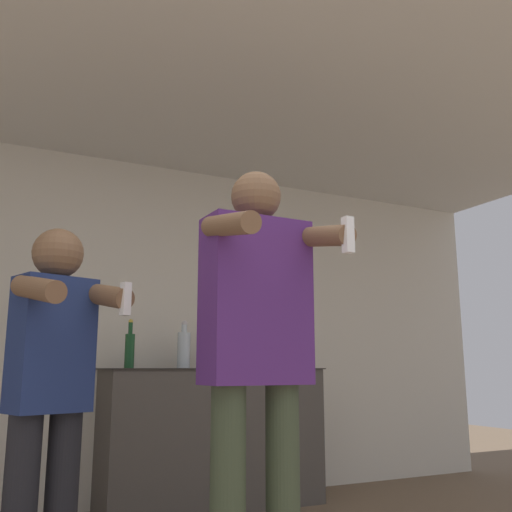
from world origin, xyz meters
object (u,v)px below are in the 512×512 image
person_woman_foreground (257,348)px  person_man_side (50,384)px  bottle_clear_vodka (269,358)px  bottle_amber_bourbon (286,354)px  bottle_red_label (130,349)px  bottle_brown_liquor (184,348)px  bottle_dark_rum (222,355)px

person_woman_foreground → person_man_side: 0.93m
bottle_clear_vodka → person_woman_foreground: person_woman_foreground is taller
person_man_side → person_woman_foreground: bearing=-38.4°
bottle_clear_vodka → person_woman_foreground: (-1.02, -1.87, -0.00)m
bottle_amber_bourbon → bottle_red_label: bottle_red_label is taller
person_man_side → bottle_brown_liquor: bearing=51.2°
bottle_amber_bourbon → bottle_dark_rum: size_ratio=1.09×
bottle_brown_liquor → bottle_red_label: bearing=180.0°
bottle_brown_liquor → bottle_dark_rum: (0.30, 0.00, -0.04)m
bottle_clear_vodka → bottle_dark_rum: 0.39m
bottle_dark_rum → person_woman_foreground: person_woman_foreground is taller
bottle_red_label → bottle_amber_bourbon: bearing=0.0°
bottle_brown_liquor → person_man_side: (-1.04, -1.30, -0.21)m
bottle_brown_liquor → person_woman_foreground: size_ratio=0.19×
bottle_clear_vodka → person_woman_foreground: bearing=-118.6°
bottle_clear_vodka → bottle_amber_bourbon: size_ratio=0.75×
person_woman_foreground → person_man_side: bearing=141.6°
bottle_brown_liquor → bottle_dark_rum: 0.30m
bottle_dark_rum → bottle_red_label: bottle_red_label is taller
bottle_brown_liquor → person_woman_foreground: (-0.33, -1.87, -0.06)m
person_woman_foreground → bottle_clear_vodka: bearing=61.4°
bottle_brown_liquor → bottle_red_label: 0.39m
bottle_brown_liquor → bottle_amber_bourbon: bearing=0.0°
bottle_brown_liquor → bottle_red_label: size_ratio=1.01×
bottle_brown_liquor → bottle_dark_rum: size_ratio=1.29×
bottle_clear_vodka → person_woman_foreground: size_ratio=0.12×
person_man_side → bottle_red_label: bearing=63.3°
bottle_brown_liquor → bottle_red_label: bottle_brown_liquor is taller
bottle_amber_bourbon → bottle_red_label: (-1.23, 0.00, 0.03)m
bottle_clear_vodka → bottle_red_label: size_ratio=0.64×
bottle_clear_vodka → bottle_red_label: (-1.08, 0.00, 0.05)m
bottle_clear_vodka → bottle_dark_rum: bottle_dark_rum is taller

